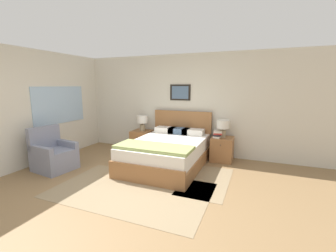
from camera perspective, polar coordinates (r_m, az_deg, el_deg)
The scene contains 15 objects.
ground_plane at distance 3.95m, azimuth -11.60°, elevation -17.06°, with size 16.00×16.00×0.00m, color olive.
wall_back at distance 6.04m, azimuth 2.70°, elevation 5.52°, with size 7.78×0.09×2.60m.
wall_left at distance 6.38m, azimuth -25.78°, elevation 4.76°, with size 0.08×5.15×2.60m.
area_rug_main at distance 4.11m, azimuth -9.38°, elevation -15.77°, with size 2.70×1.63×0.01m.
area_rug_bedside at distance 4.49m, azimuth 9.75°, elevation -13.50°, with size 0.83×1.57×0.01m.
bed at distance 5.11m, azimuth -0.13°, elevation -6.54°, with size 1.55×2.18×1.14m.
armchair at distance 5.47m, azimuth -27.12°, elevation -6.72°, with size 0.82×0.78×0.93m.
nightstand_near_window at distance 6.28m, azimuth -6.61°, elevation -3.74°, with size 0.51×0.54×0.57m.
nightstand_by_door at distance 5.60m, azimuth 13.57°, elevation -5.70°, with size 0.51×0.54×0.57m.
table_lamp_near_window at distance 6.17m, azimuth -6.56°, elevation 1.40°, with size 0.29×0.29×0.42m.
table_lamp_by_door at distance 5.49m, azimuth 13.79°, elevation 0.06°, with size 0.29×0.29×0.42m.
book_thick_bottom at distance 5.49m, azimuth 12.45°, elevation -2.64°, with size 0.18×0.28×0.04m.
book_hardcover_middle at distance 5.48m, azimuth 12.47°, elevation -2.21°, with size 0.19×0.27×0.04m.
book_novel_upper at distance 5.48m, azimuth 12.48°, elevation -1.78°, with size 0.23×0.28×0.04m.
book_slim_near_top at distance 5.47m, azimuth 12.50°, elevation -1.39°, with size 0.23×0.30×0.03m.
Camera 1 is at (1.99, -2.90, 1.80)m, focal length 24.00 mm.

